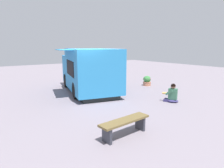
# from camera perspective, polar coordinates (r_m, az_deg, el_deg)

# --- Properties ---
(ground_plane) EXTENTS (40.00, 40.00, 0.00)m
(ground_plane) POSITION_cam_1_polar(r_m,az_deg,el_deg) (9.90, -5.58, -3.90)
(ground_plane) COLOR gray
(food_truck) EXTENTS (5.52, 3.79, 2.40)m
(food_truck) POSITION_cam_1_polar(r_m,az_deg,el_deg) (11.02, -6.74, 3.70)
(food_truck) COLOR #2A86C6
(food_truck) RESTS_ON ground_plane
(person_customer) EXTENTS (0.77, 0.62, 0.86)m
(person_customer) POSITION_cam_1_polar(r_m,az_deg,el_deg) (9.41, 17.06, -3.01)
(person_customer) COLOR navy
(person_customer) RESTS_ON ground_plane
(planter_flowering_near) EXTENTS (0.52, 0.52, 0.64)m
(planter_flowering_near) POSITION_cam_1_polar(r_m,az_deg,el_deg) (12.96, 10.15, 0.92)
(planter_flowering_near) COLOR #BE7859
(planter_flowering_near) RESTS_ON ground_plane
(plaza_bench) EXTENTS (0.54, 1.65, 0.49)m
(plaza_bench) POSITION_cam_1_polar(r_m,az_deg,el_deg) (5.67, 3.77, -11.44)
(plaza_bench) COLOR brown
(plaza_bench) RESTS_ON ground_plane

